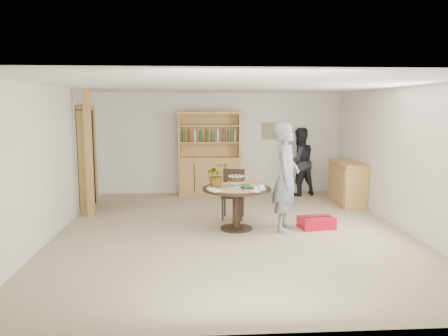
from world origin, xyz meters
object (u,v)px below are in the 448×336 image
(dining_table, at_px, (236,196))
(sideboard, at_px, (347,183))
(teen_boy, at_px, (286,177))
(adult_person, at_px, (299,162))
(hutch, at_px, (209,167))
(dining_chair, at_px, (233,191))
(red_suitcase, at_px, (316,222))

(dining_table, bearing_deg, sideboard, 35.51)
(teen_boy, relative_size, adult_person, 1.14)
(hutch, relative_size, dining_chair, 2.16)
(sideboard, distance_m, red_suitcase, 2.29)
(adult_person, height_order, red_suitcase, adult_person)
(hutch, relative_size, red_suitcase, 3.10)
(teen_boy, bearing_deg, adult_person, 2.03)
(adult_person, distance_m, red_suitcase, 3.02)
(hutch, xyz_separation_m, sideboard, (3.04, -1.24, -0.22))
(dining_chair, bearing_deg, red_suitcase, -19.92)
(hutch, bearing_deg, teen_boy, -69.21)
(sideboard, xyz_separation_m, dining_chair, (-2.65, -1.07, 0.06))
(dining_chair, distance_m, teen_boy, 1.31)
(hutch, xyz_separation_m, teen_boy, (1.23, -3.24, 0.25))
(sideboard, height_order, adult_person, adult_person)
(teen_boy, distance_m, adult_person, 3.15)
(sideboard, height_order, dining_table, sideboard)
(teen_boy, xyz_separation_m, red_suitcase, (0.59, 0.09, -0.84))
(dining_chair, relative_size, teen_boy, 0.50)
(dining_chair, bearing_deg, adult_person, 59.79)
(hutch, bearing_deg, dining_chair, -80.31)
(sideboard, relative_size, dining_chair, 1.33)
(sideboard, bearing_deg, red_suitcase, -122.69)
(hutch, bearing_deg, dining_table, -83.09)
(sideboard, height_order, teen_boy, teen_boy)
(hutch, distance_m, teen_boy, 3.47)
(dining_table, distance_m, adult_person, 3.42)
(teen_boy, distance_m, red_suitcase, 1.03)
(dining_table, height_order, teen_boy, teen_boy)
(hutch, height_order, red_suitcase, hutch)
(sideboard, bearing_deg, adult_person, 130.82)
(red_suitcase, bearing_deg, adult_person, 73.21)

